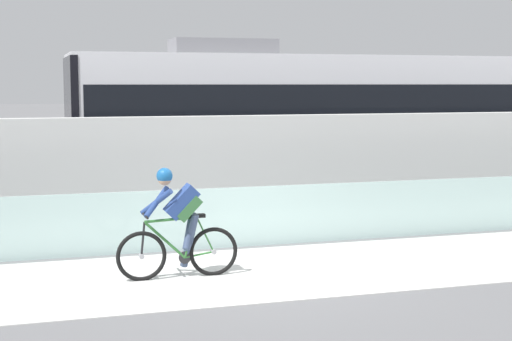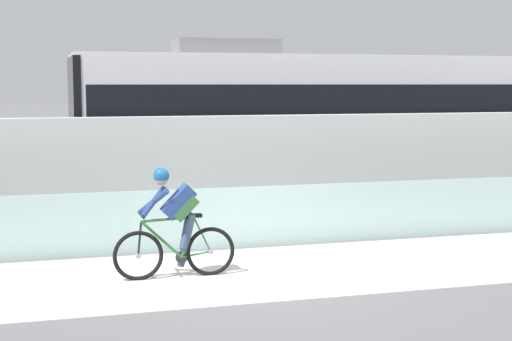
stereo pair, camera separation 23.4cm
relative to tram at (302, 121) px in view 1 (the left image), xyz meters
The scene contains 8 objects.
ground_plane 7.84m from the tram, 115.81° to the right, with size 200.00×200.00×0.00m, color slate.
bike_path_deck 7.84m from the tram, 115.81° to the right, with size 32.00×3.20×0.01m, color silver.
glass_parapet 6.15m from the tram, 123.53° to the right, with size 32.00×0.05×1.03m, color silver.
concrete_barrier_wall 4.68m from the tram, 136.00° to the right, with size 32.00×0.36×2.18m, color silver.
tram_rail_near 3.88m from the tram, 167.78° to the right, with size 32.00×0.08×0.01m, color #595654.
tram_rail_far 3.88m from the tram, 167.78° to the left, with size 32.00×0.08×0.01m, color #595654.
tram is the anchor object (origin of this frame).
cyclist_on_bike 8.23m from the tram, 122.86° to the right, with size 1.77×0.58×1.61m.
Camera 1 is at (-3.24, -10.76, 2.79)m, focal length 54.42 mm.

